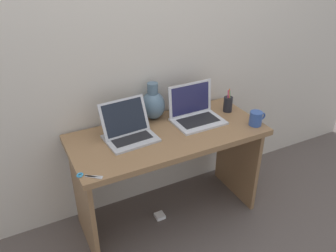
{
  "coord_description": "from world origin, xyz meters",
  "views": [
    {
      "loc": [
        -0.9,
        -1.77,
        1.89
      ],
      "look_at": [
        0.0,
        0.0,
        0.78
      ],
      "focal_mm": 36.66,
      "sensor_mm": 36.0,
      "label": 1
    }
  ],
  "objects_px": {
    "green_vase": "(153,104)",
    "power_brick": "(160,216)",
    "pen_cup": "(228,104)",
    "coffee_mug": "(256,118)",
    "scissors": "(85,176)",
    "laptop_right": "(195,111)",
    "laptop_left": "(128,129)"
  },
  "relations": [
    {
      "from": "coffee_mug",
      "to": "laptop_left",
      "type": "bearing_deg",
      "value": 163.73
    },
    {
      "from": "pen_cup",
      "to": "laptop_left",
      "type": "bearing_deg",
      "value": -179.0
    },
    {
      "from": "pen_cup",
      "to": "scissors",
      "type": "distance_m",
      "value": 1.2
    },
    {
      "from": "scissors",
      "to": "power_brick",
      "type": "bearing_deg",
      "value": 21.35
    },
    {
      "from": "pen_cup",
      "to": "scissors",
      "type": "height_order",
      "value": "pen_cup"
    },
    {
      "from": "laptop_right",
      "to": "coffee_mug",
      "type": "relative_size",
      "value": 2.76
    },
    {
      "from": "coffee_mug",
      "to": "pen_cup",
      "type": "distance_m",
      "value": 0.27
    },
    {
      "from": "pen_cup",
      "to": "scissors",
      "type": "relative_size",
      "value": 1.42
    },
    {
      "from": "pen_cup",
      "to": "power_brick",
      "type": "height_order",
      "value": "pen_cup"
    },
    {
      "from": "laptop_left",
      "to": "pen_cup",
      "type": "distance_m",
      "value": 0.8
    },
    {
      "from": "laptop_left",
      "to": "power_brick",
      "type": "bearing_deg",
      "value": -19.91
    },
    {
      "from": "scissors",
      "to": "green_vase",
      "type": "bearing_deg",
      "value": 35.89
    },
    {
      "from": "pen_cup",
      "to": "power_brick",
      "type": "relative_size",
      "value": 2.68
    },
    {
      "from": "scissors",
      "to": "power_brick",
      "type": "height_order",
      "value": "scissors"
    },
    {
      "from": "green_vase",
      "to": "coffee_mug",
      "type": "distance_m",
      "value": 0.72
    },
    {
      "from": "laptop_right",
      "to": "green_vase",
      "type": "xyz_separation_m",
      "value": [
        -0.25,
        0.15,
        0.04
      ]
    },
    {
      "from": "green_vase",
      "to": "power_brick",
      "type": "distance_m",
      "value": 0.87
    },
    {
      "from": "pen_cup",
      "to": "laptop_right",
      "type": "bearing_deg",
      "value": 179.46
    },
    {
      "from": "laptop_left",
      "to": "scissors",
      "type": "relative_size",
      "value": 2.54
    },
    {
      "from": "green_vase",
      "to": "laptop_left",
      "type": "bearing_deg",
      "value": -147.0
    },
    {
      "from": "laptop_right",
      "to": "pen_cup",
      "type": "height_order",
      "value": "laptop_right"
    },
    {
      "from": "green_vase",
      "to": "power_brick",
      "type": "xyz_separation_m",
      "value": [
        -0.07,
        -0.24,
        -0.83
      ]
    },
    {
      "from": "scissors",
      "to": "pen_cup",
      "type": "bearing_deg",
      "value": 14.32
    },
    {
      "from": "laptop_right",
      "to": "scissors",
      "type": "relative_size",
      "value": 2.66
    },
    {
      "from": "pen_cup",
      "to": "power_brick",
      "type": "xyz_separation_m",
      "value": [
        -0.61,
        -0.08,
        -0.78
      ]
    },
    {
      "from": "power_brick",
      "to": "laptop_right",
      "type": "bearing_deg",
      "value": 14.52
    },
    {
      "from": "coffee_mug",
      "to": "scissors",
      "type": "distance_m",
      "value": 1.22
    },
    {
      "from": "green_vase",
      "to": "pen_cup",
      "type": "height_order",
      "value": "green_vase"
    },
    {
      "from": "laptop_left",
      "to": "scissors",
      "type": "height_order",
      "value": "laptop_left"
    },
    {
      "from": "scissors",
      "to": "laptop_right",
      "type": "bearing_deg",
      "value": 18.88
    },
    {
      "from": "green_vase",
      "to": "pen_cup",
      "type": "relative_size",
      "value": 1.44
    },
    {
      "from": "pen_cup",
      "to": "power_brick",
      "type": "distance_m",
      "value": 1.0
    }
  ]
}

